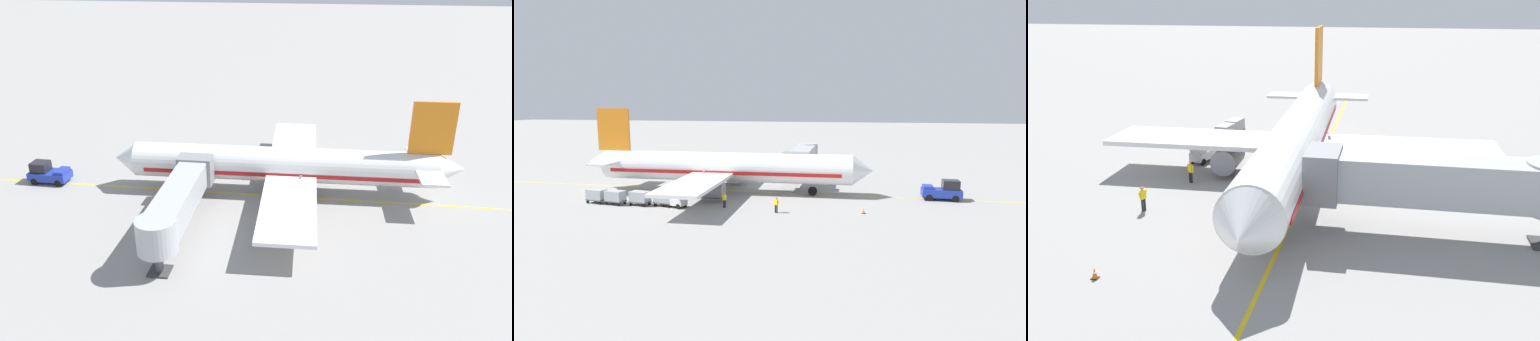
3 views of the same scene
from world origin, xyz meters
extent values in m
plane|color=gray|center=(0.00, 0.00, 0.00)|extent=(400.00, 400.00, 0.00)
cube|color=gold|center=(0.00, 0.00, 0.00)|extent=(0.24, 80.00, 0.01)
cylinder|color=white|center=(1.04, -1.32, 3.29)|extent=(4.56, 32.09, 3.70)
cube|color=red|center=(1.04, -1.32, 2.82)|extent=(4.53, 29.53, 0.44)
cone|color=white|center=(0.57, 15.87, 3.29)|extent=(3.69, 2.50, 3.63)
cone|color=white|center=(1.51, -18.71, 3.58)|extent=(3.22, 2.88, 3.14)
cube|color=black|center=(0.62, 14.07, 3.93)|extent=(2.80, 1.17, 0.60)
cube|color=white|center=(1.06, -2.32, 2.64)|extent=(30.13, 6.01, 0.36)
cylinder|color=gray|center=(-4.45, -1.67, 1.39)|extent=(2.09, 3.25, 2.00)
cylinder|color=gray|center=(6.54, -1.37, 1.39)|extent=(2.09, 3.25, 2.00)
cube|color=orange|center=(1.44, -16.32, 7.88)|extent=(0.44, 4.41, 5.50)
cube|color=white|center=(1.44, -16.12, 3.84)|extent=(10.07, 2.87, 0.24)
cylinder|color=black|center=(0.74, 9.88, 0.55)|extent=(0.48, 1.11, 1.10)
cylinder|color=gray|center=(0.74, 9.88, 2.10)|extent=(0.24, 0.24, 2.00)
cylinder|color=black|center=(-1.21, -3.38, 0.55)|extent=(0.48, 1.11, 1.10)
cylinder|color=gray|center=(-1.21, -3.38, 2.10)|extent=(0.24, 0.24, 2.00)
cylinder|color=black|center=(3.39, -3.26, 0.55)|extent=(0.48, 1.11, 1.10)
cylinder|color=gray|center=(3.39, -3.26, 2.10)|extent=(0.24, 0.24, 2.00)
cube|color=#A8AAAF|center=(-8.13, 7.42, 3.49)|extent=(13.76, 2.80, 2.60)
cube|color=gray|center=(-2.05, 7.42, 3.49)|extent=(2.00, 3.50, 2.99)
cube|color=silver|center=(9.65, -4.37, 0.63)|extent=(1.81, 2.73, 0.70)
cube|color=silver|center=(9.83, -3.71, 1.20)|extent=(1.26, 1.28, 0.44)
cube|color=black|center=(9.47, -5.03, 1.30)|extent=(0.85, 0.37, 0.64)
cylinder|color=black|center=(9.68, -4.25, 1.28)|extent=(0.15, 0.28, 0.54)
cylinder|color=black|center=(9.35, -3.38, 0.28)|extent=(0.34, 0.59, 0.56)
cylinder|color=black|center=(10.40, -3.67, 0.28)|extent=(0.34, 0.59, 0.56)
cylinder|color=black|center=(8.90, -5.07, 0.28)|extent=(0.34, 0.59, 0.56)
cylinder|color=black|center=(9.94, -5.36, 0.28)|extent=(0.34, 0.59, 0.56)
cube|color=#4C4C51|center=(9.40, -5.74, 0.42)|extent=(1.64, 2.38, 0.12)
cube|color=#999EA3|center=(9.40, -5.74, 1.03)|extent=(1.56, 2.26, 1.10)
cylinder|color=#4C4C51|center=(9.63, -4.31, 0.41)|extent=(0.18, 0.70, 0.07)
cylinder|color=black|center=(8.99, -4.83, 0.18)|extent=(0.18, 0.37, 0.36)
cylinder|color=black|center=(10.08, -5.01, 0.18)|extent=(0.18, 0.37, 0.36)
cylinder|color=black|center=(8.72, -6.46, 0.18)|extent=(0.18, 0.37, 0.36)
cylinder|color=black|center=(9.81, -6.64, 0.18)|extent=(0.18, 0.37, 0.36)
cube|color=#4C4C51|center=(9.63, -8.54, 0.42)|extent=(1.64, 2.38, 0.12)
cube|color=#999EA3|center=(9.63, -8.54, 1.03)|extent=(1.56, 2.26, 1.10)
cylinder|color=#4C4C51|center=(9.87, -7.11, 0.41)|extent=(0.18, 0.70, 0.07)
cylinder|color=black|center=(9.22, -7.64, 0.18)|extent=(0.18, 0.37, 0.36)
cylinder|color=black|center=(10.31, -7.81, 0.18)|extent=(0.18, 0.37, 0.36)
cylinder|color=black|center=(8.95, -9.26, 0.18)|extent=(0.18, 0.37, 0.36)
cylinder|color=black|center=(10.04, -9.44, 0.18)|extent=(0.18, 0.37, 0.36)
cube|color=#4C4C51|center=(9.83, -11.46, 0.42)|extent=(1.64, 2.38, 0.12)
cube|color=#999EA3|center=(9.83, -11.46, 1.03)|extent=(1.56, 2.26, 1.10)
cylinder|color=#4C4C51|center=(10.07, -10.03, 0.41)|extent=(0.18, 0.70, 0.07)
cylinder|color=black|center=(9.42, -10.55, 0.18)|extent=(0.18, 0.37, 0.36)
cylinder|color=black|center=(10.51, -10.73, 0.18)|extent=(0.18, 0.37, 0.36)
cylinder|color=black|center=(9.16, -12.18, 0.18)|extent=(0.18, 0.37, 0.36)
cylinder|color=black|center=(10.25, -12.36, 0.18)|extent=(0.18, 0.37, 0.36)
cube|color=#4C4C51|center=(9.56, -13.96, 0.42)|extent=(1.64, 2.38, 0.12)
cube|color=#999EA3|center=(9.56, -13.96, 1.03)|extent=(1.56, 2.26, 1.10)
cylinder|color=#4C4C51|center=(9.79, -12.53, 0.41)|extent=(0.18, 0.70, 0.07)
cylinder|color=black|center=(9.15, -13.06, 0.18)|extent=(0.18, 0.37, 0.36)
cylinder|color=black|center=(10.24, -13.24, 0.18)|extent=(0.18, 0.37, 0.36)
cylinder|color=black|center=(8.88, -14.68, 0.18)|extent=(0.18, 0.37, 0.36)
cylinder|color=black|center=(9.97, -14.86, 0.18)|extent=(0.18, 0.37, 0.36)
cylinder|color=#232328|center=(8.87, 0.98, 0.42)|extent=(0.15, 0.15, 0.85)
cylinder|color=#232328|center=(8.70, 1.07, 0.42)|extent=(0.15, 0.15, 0.85)
cube|color=yellow|center=(8.78, 1.02, 1.15)|extent=(0.45, 0.39, 0.60)
cylinder|color=yellow|center=(9.00, 0.90, 1.10)|extent=(0.24, 0.19, 0.57)
cylinder|color=yellow|center=(8.57, 1.15, 1.10)|extent=(0.24, 0.19, 0.57)
sphere|color=beige|center=(8.78, 1.02, 1.58)|extent=(0.22, 0.22, 0.22)
cube|color=red|center=(8.78, 1.02, 1.60)|extent=(0.27, 0.20, 0.10)
cylinder|color=#232328|center=(9.92, 7.07, 0.42)|extent=(0.15, 0.15, 0.85)
cylinder|color=#232328|center=(9.84, 6.89, 0.42)|extent=(0.15, 0.15, 0.85)
cube|color=yellow|center=(9.88, 6.98, 1.15)|extent=(0.37, 0.44, 0.60)
cylinder|color=yellow|center=(9.98, 7.21, 1.10)|extent=(0.17, 0.24, 0.57)
cylinder|color=yellow|center=(9.78, 6.75, 1.10)|extent=(0.17, 0.24, 0.57)
sphere|color=tan|center=(9.88, 6.98, 1.58)|extent=(0.22, 0.22, 0.22)
cube|color=red|center=(9.88, 6.98, 1.60)|extent=(0.18, 0.27, 0.10)
cube|color=black|center=(8.41, 15.91, 0.02)|extent=(0.36, 0.36, 0.04)
cone|color=orange|center=(8.41, 15.91, 0.32)|extent=(0.30, 0.30, 0.55)
cylinder|color=white|center=(8.41, 15.91, 0.34)|extent=(0.21, 0.21, 0.06)
camera|label=1|loc=(-48.12, -4.94, 24.55)|focal=35.28mm
camera|label=2|loc=(52.08, 14.76, 11.37)|focal=29.74mm
camera|label=3|loc=(-5.68, 38.19, 13.74)|focal=38.35mm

